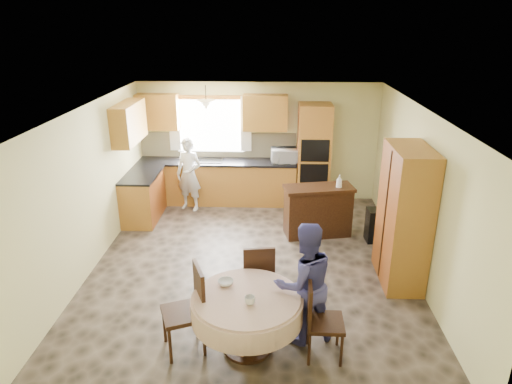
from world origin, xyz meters
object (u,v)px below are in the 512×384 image
(person_sink, at_px, (189,174))
(chair_left, at_px, (190,305))
(chair_right, at_px, (318,316))
(cupboard, at_px, (404,217))
(dining_table, at_px, (247,308))
(sideboard, at_px, (318,212))
(chair_back, at_px, (258,274))
(oven_tower, at_px, (313,156))
(person_dining, at_px, (304,283))

(person_sink, bearing_deg, chair_left, -59.96)
(chair_right, distance_m, person_sink, 4.85)
(chair_right, height_order, person_sink, person_sink)
(cupboard, bearing_deg, chair_right, -128.32)
(cupboard, xyz_separation_m, chair_left, (-2.85, -1.64, -0.44))
(dining_table, height_order, chair_right, chair_right)
(sideboard, relative_size, chair_right, 1.25)
(dining_table, xyz_separation_m, chair_back, (0.10, 0.80, -0.03))
(oven_tower, relative_size, chair_left, 1.98)
(person_sink, bearing_deg, chair_back, -46.13)
(oven_tower, distance_m, chair_right, 4.72)
(chair_back, xyz_separation_m, person_dining, (0.57, -0.56, 0.23))
(chair_right, bearing_deg, dining_table, 86.62)
(chair_back, relative_size, person_dining, 0.64)
(chair_back, bearing_deg, sideboard, -120.80)
(oven_tower, bearing_deg, chair_right, -93.53)
(dining_table, relative_size, chair_right, 1.33)
(chair_left, xyz_separation_m, chair_back, (0.77, 0.78, -0.04))
(cupboard, bearing_deg, dining_table, -142.79)
(cupboard, relative_size, chair_right, 2.12)
(chair_right, relative_size, person_dining, 0.63)
(chair_left, height_order, chair_right, chair_left)
(oven_tower, relative_size, chair_back, 2.14)
(chair_left, bearing_deg, oven_tower, 136.91)
(chair_left, relative_size, person_sink, 0.71)
(person_dining, bearing_deg, chair_right, 97.07)
(oven_tower, xyz_separation_m, sideboard, (-0.01, -1.49, -0.63))
(cupboard, bearing_deg, sideboard, 126.19)
(dining_table, xyz_separation_m, person_sink, (-1.42, 4.23, 0.18))
(sideboard, xyz_separation_m, chair_back, (-0.99, -2.34, 0.11))
(chair_left, xyz_separation_m, person_dining, (1.34, 0.23, 0.18))
(person_dining, bearing_deg, person_sink, -81.57)
(cupboard, distance_m, person_sink, 4.43)
(cupboard, bearing_deg, chair_back, -157.59)
(chair_left, bearing_deg, dining_table, 66.75)
(chair_left, bearing_deg, person_sink, 168.06)
(chair_back, bearing_deg, person_dining, 127.60)
(dining_table, height_order, chair_back, chair_back)
(chair_right, xyz_separation_m, person_dining, (-0.15, 0.31, 0.24))
(oven_tower, height_order, person_dining, oven_tower)
(chair_left, height_order, person_dining, person_dining)
(chair_right, bearing_deg, cupboard, -37.14)
(person_dining, bearing_deg, cupboard, -156.03)
(dining_table, distance_m, person_dining, 0.74)
(oven_tower, height_order, person_sink, oven_tower)
(dining_table, height_order, person_sink, person_sink)
(cupboard, distance_m, chair_left, 3.32)
(chair_right, bearing_deg, person_sink, 28.66)
(chair_back, bearing_deg, chair_left, 37.60)
(cupboard, distance_m, chair_right, 2.25)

